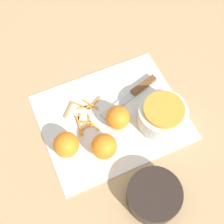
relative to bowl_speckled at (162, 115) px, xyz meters
The scene contains 9 objects.
ground_plane 0.16m from the bowl_speckled, 29.51° to the right, with size 4.00×4.00×0.00m, color tan.
cutting_board 0.16m from the bowl_speckled, 29.51° to the right, with size 0.45×0.36×0.01m.
bowl_speckled is the anchor object (origin of this frame).
bowl_dark 0.24m from the bowl_speckled, 57.54° to the left, with size 0.15×0.15×0.06m.
knife 0.13m from the bowl_speckled, 83.13° to the right, with size 0.22×0.08×0.02m.
orange_left 0.30m from the bowl_speckled, ahead, with size 0.08×0.08×0.08m.
orange_right 0.20m from the bowl_speckled, ahead, with size 0.08×0.08×0.08m.
orange_back 0.14m from the bowl_speckled, 20.66° to the right, with size 0.07×0.07×0.07m.
peel_pile 0.25m from the bowl_speckled, 28.24° to the right, with size 0.14×0.13×0.01m.
Camera 1 is at (0.19, 0.41, 0.89)m, focal length 50.00 mm.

